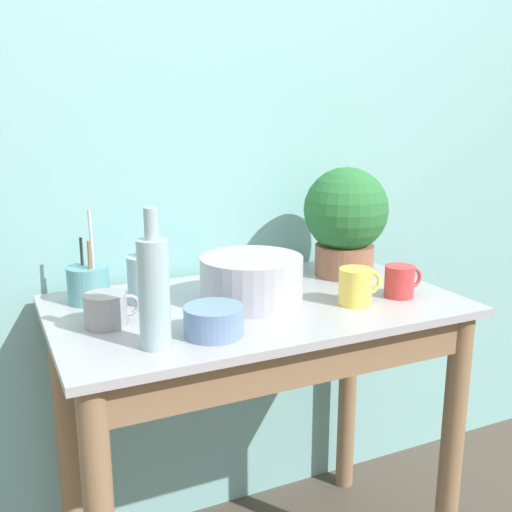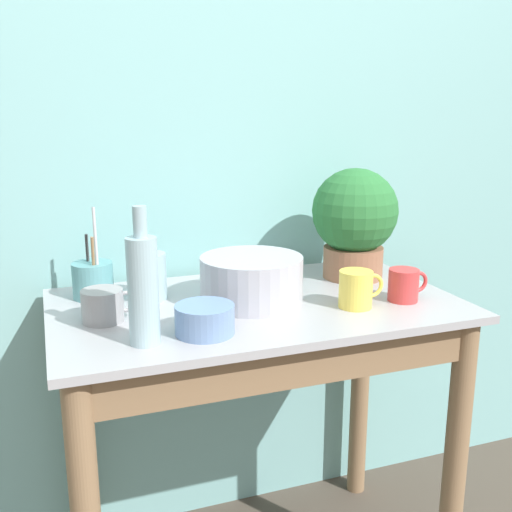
% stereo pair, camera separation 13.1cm
% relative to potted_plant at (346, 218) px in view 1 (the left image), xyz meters
% --- Properties ---
extents(wall_back, '(6.00, 0.05, 2.40)m').
position_rel_potted_plant_xyz_m(wall_back, '(-0.34, 0.23, 0.21)').
color(wall_back, '#7AB2B2').
rests_on(wall_back, ground_plane).
extents(counter_table, '(1.02, 0.59, 0.82)m').
position_rel_potted_plant_xyz_m(counter_table, '(-0.34, -0.14, -0.37)').
color(counter_table, '#846647').
rests_on(counter_table, ground_plane).
extents(potted_plant, '(0.24, 0.24, 0.32)m').
position_rel_potted_plant_xyz_m(potted_plant, '(0.00, 0.00, 0.00)').
color(potted_plant, '#8C5B42').
rests_on(potted_plant, counter_table).
extents(bowl_wash_large, '(0.26, 0.26, 0.12)m').
position_rel_potted_plant_xyz_m(bowl_wash_large, '(-0.35, -0.12, -0.11)').
color(bowl_wash_large, '#A8A8B2').
rests_on(bowl_wash_large, counter_table).
extents(bottle_tall, '(0.06, 0.06, 0.29)m').
position_rel_potted_plant_xyz_m(bottle_tall, '(-0.65, -0.30, -0.05)').
color(bottle_tall, '#93B2BC').
rests_on(bottle_tall, counter_table).
extents(bottle_short, '(0.09, 0.09, 0.15)m').
position_rel_potted_plant_xyz_m(bottle_short, '(-0.59, -0.00, -0.11)').
color(bottle_short, '#93B2BC').
rests_on(bottle_short, counter_table).
extents(mug_grey, '(0.13, 0.10, 0.08)m').
position_rel_potted_plant_xyz_m(mug_grey, '(-0.72, -0.13, -0.13)').
color(mug_grey, gray).
rests_on(mug_grey, counter_table).
extents(mug_red, '(0.11, 0.08, 0.08)m').
position_rel_potted_plant_xyz_m(mug_red, '(0.02, -0.24, -0.13)').
color(mug_red, '#C63838').
rests_on(mug_red, counter_table).
extents(mug_yellow, '(0.12, 0.08, 0.09)m').
position_rel_potted_plant_xyz_m(mug_yellow, '(-0.12, -0.24, -0.12)').
color(mug_yellow, '#E5CC4C').
rests_on(mug_yellow, counter_table).
extents(bowl_small_blue, '(0.13, 0.13, 0.07)m').
position_rel_potted_plant_xyz_m(bowl_small_blue, '(-0.52, -0.29, -0.14)').
color(bowl_small_blue, '#6684B2').
rests_on(bowl_small_blue, counter_table).
extents(utensil_cup, '(0.10, 0.10, 0.24)m').
position_rel_potted_plant_xyz_m(utensil_cup, '(-0.73, 0.06, -0.12)').
color(utensil_cup, '#569399').
rests_on(utensil_cup, counter_table).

